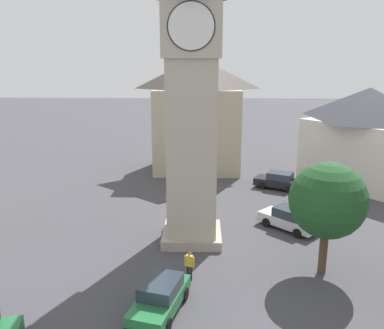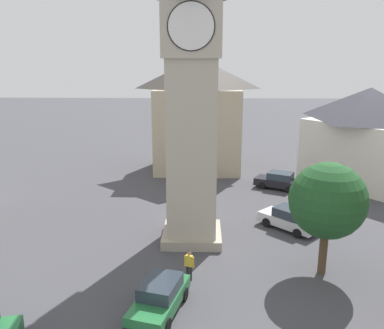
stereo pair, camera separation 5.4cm
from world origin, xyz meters
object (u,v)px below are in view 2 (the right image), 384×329
at_px(car_white_side, 289,219).
at_px(pedestrian, 189,263).
at_px(tree, 328,201).
at_px(car_silver_kerb, 160,297).
at_px(building_hall_far, 198,114).
at_px(building_corner_back, 366,136).
at_px(clock_tower, 192,44).
at_px(car_blue_kerb, 279,181).

distance_m(car_white_side, pedestrian, 9.49).
xyz_separation_m(pedestrian, tree, (7.18, 0.99, 3.13)).
bearing_deg(tree, car_white_side, 95.67).
bearing_deg(car_silver_kerb, tree, 24.00).
height_order(car_silver_kerb, tree, tree).
bearing_deg(building_hall_far, car_white_side, -67.18).
distance_m(building_corner_back, building_hall_far, 16.24).
bearing_deg(building_corner_back, building_hall_far, 162.86).
bearing_deg(building_hall_far, building_corner_back, -17.14).
relative_size(car_white_side, tree, 0.67).
height_order(clock_tower, pedestrian, clock_tower).
height_order(car_silver_kerb, building_hall_far, building_hall_far).
xyz_separation_m(car_white_side, building_hall_far, (-6.52, 15.50, 5.11)).
xyz_separation_m(car_white_side, tree, (0.58, -5.82, 3.38)).
distance_m(car_blue_kerb, pedestrian, 17.43).
xyz_separation_m(tree, building_corner_back, (8.37, 16.55, 0.41)).
xyz_separation_m(car_silver_kerb, building_corner_back, (16.79, 20.30, 3.78)).
height_order(tree, building_corner_back, building_corner_back).
relative_size(car_silver_kerb, tree, 0.72).
xyz_separation_m(tree, building_hall_far, (-7.10, 21.32, 1.73)).
distance_m(clock_tower, car_white_side, 13.24).
height_order(pedestrian, building_hall_far, building_hall_far).
height_order(clock_tower, car_silver_kerb, clock_tower).
relative_size(pedestrian, building_corner_back, 0.14).
relative_size(car_blue_kerb, building_corner_back, 0.36).
bearing_deg(pedestrian, car_blue_kerb, 64.52).
bearing_deg(pedestrian, car_silver_kerb, -114.23).
relative_size(car_blue_kerb, car_white_side, 1.08).
relative_size(car_blue_kerb, pedestrian, 2.63).
height_order(clock_tower, tree, clock_tower).
bearing_deg(clock_tower, car_white_side, 15.01).
xyz_separation_m(clock_tower, car_silver_kerb, (-1.25, -7.80, -11.34)).
distance_m(car_white_side, building_corner_back, 14.48).
bearing_deg(clock_tower, car_silver_kerb, -99.09).
bearing_deg(car_white_side, car_silver_kerb, -129.35).
bearing_deg(car_white_side, car_blue_kerb, 84.27).
bearing_deg(building_hall_far, pedestrian, -90.20).
height_order(car_white_side, pedestrian, pedestrian).
relative_size(clock_tower, car_silver_kerb, 4.68).
bearing_deg(building_corner_back, car_silver_kerb, -129.59).
relative_size(car_white_side, building_corner_back, 0.33).
xyz_separation_m(clock_tower, tree, (7.18, -4.05, -7.96)).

